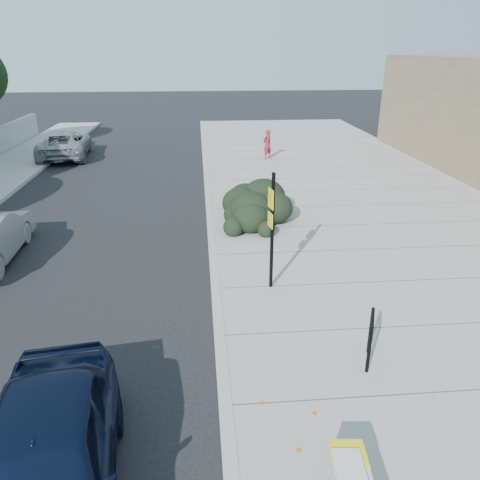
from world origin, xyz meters
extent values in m
plane|color=black|center=(0.00, 0.00, 0.00)|extent=(120.00, 120.00, 0.00)
cube|color=gray|center=(5.60, 5.00, 0.07)|extent=(11.20, 50.00, 0.15)
cube|color=#9E9E99|center=(0.00, 5.00, 0.08)|extent=(0.22, 50.00, 0.17)
cube|color=yellow|center=(1.45, -3.71, 0.81)|extent=(0.49, 0.48, 0.02)
cylinder|color=black|center=(2.57, -1.36, 0.62)|extent=(0.06, 0.06, 0.94)
cylinder|color=black|center=(2.80, -0.79, 0.62)|extent=(0.06, 0.06, 0.94)
cylinder|color=black|center=(2.68, -1.07, 1.09)|extent=(0.28, 0.59, 0.06)
cube|color=black|center=(1.34, 2.00, 1.57)|extent=(0.08, 0.08, 2.83)
cube|color=yellow|center=(1.28, 1.99, 2.38)|extent=(0.08, 0.32, 0.46)
cube|color=yellow|center=(1.28, 1.99, 1.87)|extent=(0.08, 0.30, 0.35)
ellipsoid|color=black|center=(1.50, 7.00, 0.83)|extent=(1.84, 3.63, 1.36)
imported|color=black|center=(-2.31, -3.56, 0.75)|extent=(2.36, 4.63, 1.51)
imported|color=gray|center=(-7.50, 18.04, 0.72)|extent=(2.92, 5.39, 1.44)
imported|color=maroon|center=(3.24, 16.08, 0.90)|extent=(0.65, 0.62, 1.50)
camera|label=1|loc=(-0.29, -7.98, 5.52)|focal=35.00mm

